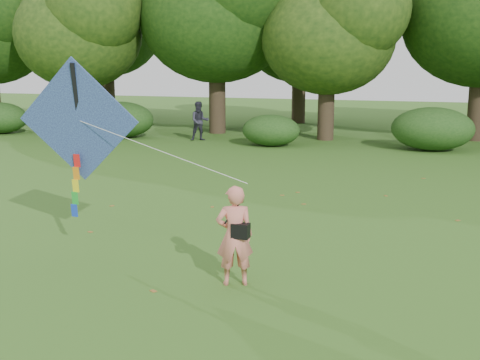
% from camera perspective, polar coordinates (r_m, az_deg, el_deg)
% --- Properties ---
extents(ground, '(100.00, 100.00, 0.00)m').
position_cam_1_polar(ground, '(10.49, 0.02, -10.35)').
color(ground, '#265114').
rests_on(ground, ground).
extents(man_kite_flyer, '(0.76, 0.64, 1.77)m').
position_cam_1_polar(man_kite_flyer, '(10.44, -0.52, -5.29)').
color(man_kite_flyer, '#DB7667').
rests_on(man_kite_flyer, ground).
extents(bystander_left, '(1.15, 1.07, 1.89)m').
position_cam_1_polar(bystander_left, '(29.32, -3.85, 5.59)').
color(bystander_left, '#292836').
rests_on(bystander_left, ground).
extents(crossbody_bag, '(0.43, 0.20, 0.71)m').
position_cam_1_polar(crossbody_bag, '(10.35, 0.04, -4.78)').
color(crossbody_bag, black).
rests_on(crossbody_bag, ground).
extents(flying_kite, '(4.98, 1.16, 3.21)m').
position_cam_1_polar(flying_kite, '(12.28, -15.05, 5.29)').
color(flying_kite, '#235299').
rests_on(flying_kite, ground).
extents(tree_line, '(54.70, 15.30, 9.48)m').
position_cam_1_polar(tree_line, '(32.23, 15.91, 14.00)').
color(tree_line, '#3A2D1E').
rests_on(tree_line, ground).
extents(shrub_band, '(39.15, 3.22, 1.88)m').
position_cam_1_polar(shrub_band, '(27.30, 9.92, 4.83)').
color(shrub_band, '#264919').
rests_on(shrub_band, ground).
extents(fallen_leaves, '(8.98, 11.86, 0.01)m').
position_cam_1_polar(fallen_leaves, '(16.06, 4.02, -2.63)').
color(fallen_leaves, brown).
rests_on(fallen_leaves, ground).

